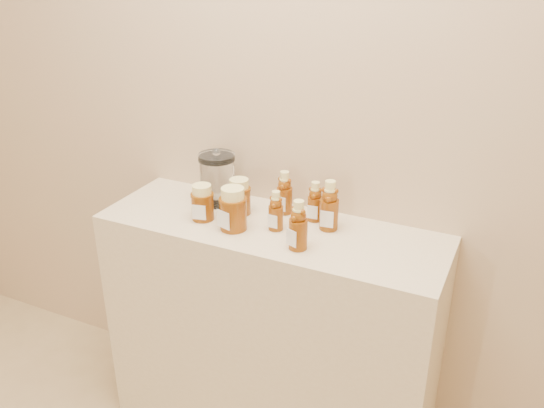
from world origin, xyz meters
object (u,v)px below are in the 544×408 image
at_px(honey_jar_left, 202,202).
at_px(glass_canister, 217,177).
at_px(bear_bottle_back_left, 284,190).
at_px(display_table, 270,334).
at_px(bear_bottle_front_left, 276,208).

relative_size(honey_jar_left, glass_canister, 0.62).
height_order(bear_bottle_back_left, glass_canister, glass_canister).
xyz_separation_m(display_table, honey_jar_left, (-0.24, -0.05, 0.51)).
xyz_separation_m(bear_bottle_back_left, glass_canister, (-0.26, -0.03, 0.01)).
bearing_deg(honey_jar_left, display_table, -1.09).
relative_size(bear_bottle_back_left, glass_canister, 0.86).
height_order(honey_jar_left, glass_canister, glass_canister).
bearing_deg(glass_canister, bear_bottle_back_left, 5.84).
height_order(bear_bottle_back_left, bear_bottle_front_left, bear_bottle_back_left).
bearing_deg(bear_bottle_front_left, glass_canister, 160.88).
bearing_deg(glass_canister, bear_bottle_front_left, -20.08).
height_order(display_table, glass_canister, glass_canister).
height_order(bear_bottle_front_left, glass_canister, glass_canister).
bearing_deg(honey_jar_left, bear_bottle_front_left, -4.42).
xyz_separation_m(honey_jar_left, glass_canister, (-0.02, 0.14, 0.04)).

